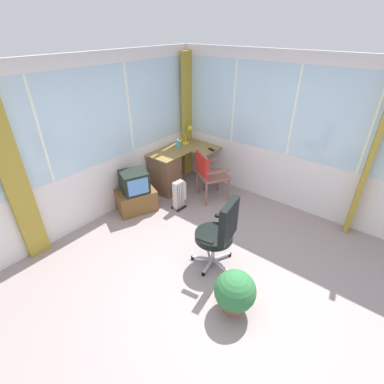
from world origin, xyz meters
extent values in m
cube|color=gray|center=(0.00, 0.00, -0.03)|extent=(5.38, 5.33, 0.06)
cube|color=silver|center=(0.00, 2.19, 0.47)|extent=(4.38, 0.06, 0.93)
cube|color=silver|center=(0.00, 2.19, 1.64)|extent=(4.30, 0.06, 1.40)
cube|color=silver|center=(0.00, 2.19, 2.43)|extent=(4.38, 0.06, 0.18)
cube|color=white|center=(-0.73, 2.19, 1.64)|extent=(0.04, 0.07, 1.40)
cube|color=white|center=(0.73, 2.19, 1.64)|extent=(0.04, 0.07, 1.40)
cube|color=silver|center=(2.22, 0.00, 0.47)|extent=(0.06, 4.33, 0.93)
cube|color=silver|center=(2.22, 0.00, 1.64)|extent=(0.06, 4.24, 1.40)
cube|color=silver|center=(2.22, 0.00, 2.43)|extent=(0.06, 4.33, 0.18)
cube|color=white|center=(2.22, -1.08, 1.64)|extent=(0.07, 0.04, 1.40)
cube|color=white|center=(2.22, 0.00, 1.64)|extent=(0.07, 0.04, 1.40)
cube|color=white|center=(2.22, 1.08, 1.64)|extent=(0.07, 0.04, 1.40)
cube|color=#A48A30|center=(-1.21, 2.11, 1.21)|extent=(0.28, 0.08, 2.42)
cube|color=#A48A30|center=(2.09, 2.06, 1.21)|extent=(0.28, 0.07, 2.42)
cube|color=#A48A30|center=(2.14, -1.19, 1.21)|extent=(0.29, 0.11, 2.42)
cube|color=olive|center=(1.56, 1.87, 0.76)|extent=(1.22, 0.54, 0.02)
cube|color=olive|center=(1.90, 1.43, 0.76)|extent=(0.54, 0.34, 0.02)
cube|color=brown|center=(1.18, 1.87, 0.37)|extent=(0.40, 0.50, 0.73)
cylinder|color=#4C4C51|center=(1.67, 1.31, 0.37)|extent=(0.04, 0.04, 0.74)
cylinder|color=#4C4C51|center=(1.00, 2.10, 0.37)|extent=(0.04, 0.04, 0.74)
cylinder|color=yellow|center=(1.87, 1.94, 0.78)|extent=(0.13, 0.13, 0.02)
cylinder|color=yellow|center=(1.87, 1.94, 0.87)|extent=(0.02, 0.02, 0.16)
cylinder|color=yellow|center=(1.92, 1.91, 1.03)|extent=(0.04, 0.08, 0.16)
cone|color=yellow|center=(1.97, 1.87, 1.06)|extent=(0.13, 0.13, 0.12)
cube|color=black|center=(1.91, 1.33, 0.78)|extent=(0.09, 0.16, 0.02)
cylinder|color=#39B8D8|center=(1.59, 1.90, 0.85)|extent=(0.06, 0.06, 0.16)
cone|color=white|center=(1.59, 1.90, 0.96)|extent=(0.06, 0.06, 0.06)
cylinder|color=#8D584B|center=(1.63, 0.73, 0.22)|extent=(0.04, 0.04, 0.45)
cylinder|color=#8D584B|center=(1.86, 1.11, 0.22)|extent=(0.04, 0.04, 0.45)
cylinder|color=#8D584B|center=(1.26, 0.96, 0.22)|extent=(0.04, 0.04, 0.45)
cylinder|color=#8D584B|center=(1.48, 1.33, 0.22)|extent=(0.04, 0.04, 0.45)
cube|color=#8D584B|center=(1.56, 1.03, 0.47)|extent=(0.66, 0.66, 0.04)
cube|color=#8D584B|center=(1.37, 1.15, 0.70)|extent=(0.25, 0.39, 0.43)
cube|color=red|center=(1.37, 1.15, 0.73)|extent=(0.29, 0.42, 0.36)
cube|color=#8D584B|center=(1.45, 0.84, 0.65)|extent=(0.39, 0.26, 0.03)
cube|color=#8D584B|center=(1.67, 1.22, 0.65)|extent=(0.39, 0.26, 0.03)
cube|color=#B7B7BF|center=(0.04, 0.03, 0.04)|extent=(0.28, 0.08, 0.02)
cylinder|color=black|center=(-0.09, 0.01, 0.02)|extent=(0.05, 0.05, 0.05)
cube|color=#B7B7BF|center=(0.16, -0.08, 0.04)|extent=(0.08, 0.28, 0.02)
cylinder|color=black|center=(0.14, -0.22, 0.02)|extent=(0.05, 0.05, 0.05)
cube|color=#B7B7BF|center=(0.31, 0.00, 0.04)|extent=(0.27, 0.16, 0.02)
cylinder|color=black|center=(0.43, -0.07, 0.02)|extent=(0.05, 0.05, 0.05)
cube|color=#B7B7BF|center=(0.28, 0.16, 0.04)|extent=(0.22, 0.23, 0.02)
cylinder|color=black|center=(0.38, 0.26, 0.02)|extent=(0.05, 0.05, 0.05)
cube|color=#B7B7BF|center=(0.12, 0.18, 0.04)|extent=(0.16, 0.26, 0.02)
cylinder|color=black|center=(0.05, 0.31, 0.02)|extent=(0.05, 0.05, 0.05)
cylinder|color=#B7B7BF|center=(0.18, 0.06, 0.24)|extent=(0.05, 0.05, 0.36)
cylinder|color=black|center=(0.18, 0.06, 0.46)|extent=(0.50, 0.50, 0.09)
cube|color=black|center=(0.21, -0.13, 0.77)|extent=(0.43, 0.16, 0.53)
cube|color=black|center=(0.45, 0.10, 0.59)|extent=(0.09, 0.23, 0.04)
cube|color=black|center=(-0.08, 0.01, 0.59)|extent=(0.09, 0.23, 0.04)
cube|color=brown|center=(0.40, 1.84, 0.19)|extent=(0.76, 0.65, 0.38)
cube|color=black|center=(0.40, 1.84, 0.56)|extent=(0.54, 0.53, 0.36)
cube|color=#5088CD|center=(0.32, 1.65, 0.56)|extent=(0.32, 0.14, 0.28)
cube|color=silver|center=(0.81, 1.30, 0.28)|extent=(0.03, 0.10, 0.50)
cube|color=silver|center=(0.85, 1.30, 0.28)|extent=(0.03, 0.10, 0.50)
cube|color=silver|center=(0.89, 1.29, 0.28)|extent=(0.03, 0.10, 0.50)
cube|color=silver|center=(0.94, 1.29, 0.28)|extent=(0.03, 0.10, 0.50)
cube|color=silver|center=(0.98, 1.29, 0.28)|extent=(0.03, 0.10, 0.50)
cube|color=black|center=(0.89, 1.22, 0.01)|extent=(0.23, 0.05, 0.03)
cube|color=black|center=(0.90, 1.36, 0.01)|extent=(0.23, 0.05, 0.03)
cube|color=silver|center=(1.02, 1.28, 0.31)|extent=(0.06, 0.09, 0.35)
cylinder|color=#965441|center=(-0.29, -0.56, 0.07)|extent=(0.23, 0.23, 0.14)
sphere|color=#30733E|center=(-0.29, -0.56, 0.31)|extent=(0.47, 0.47, 0.47)
camera|label=1|loc=(-2.23, -1.51, 2.85)|focal=26.48mm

